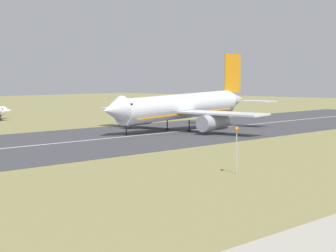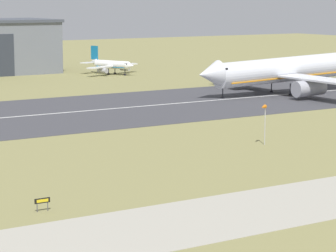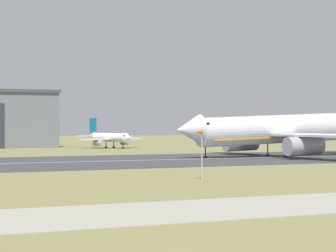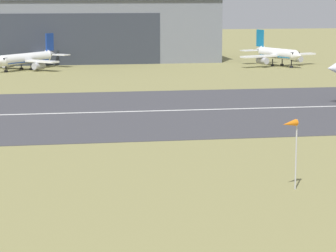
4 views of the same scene
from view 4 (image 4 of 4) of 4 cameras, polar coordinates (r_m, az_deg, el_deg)
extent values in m
cube|color=slate|center=(208.89, -7.70, 6.81)|extent=(79.50, 26.41, 15.69)
cube|color=#2D333D|center=(195.75, -7.53, 6.17)|extent=(47.70, 0.12, 12.55)
cylinder|color=white|center=(185.55, -10.19, 4.79)|extent=(12.02, 13.19, 2.45)
cone|color=white|center=(192.46, -8.38, 5.14)|extent=(3.59, 3.66, 2.20)
cube|color=black|center=(179.92, -11.80, 4.75)|extent=(2.29, 2.20, 0.44)
cube|color=navy|center=(185.61, -10.19, 4.58)|extent=(10.91, 11.95, 0.20)
cube|color=white|center=(188.85, -11.44, 4.70)|extent=(7.63, 7.13, 0.40)
cylinder|color=#A8A8B2|center=(188.14, -11.39, 4.38)|extent=(3.24, 3.39, 1.52)
cube|color=white|center=(181.95, -9.02, 4.60)|extent=(7.63, 7.13, 0.40)
cylinder|color=#A8A8B2|center=(182.07, -9.26, 4.27)|extent=(3.24, 3.39, 1.52)
cube|color=navy|center=(191.93, -8.49, 5.98)|extent=(1.97, 2.18, 4.16)
cube|color=white|center=(194.42, -9.09, 5.14)|extent=(4.35, 4.22, 0.24)
cube|color=white|center=(190.48, -7.67, 5.09)|extent=(4.35, 4.22, 0.24)
cylinder|color=black|center=(180.92, -11.54, 4.02)|extent=(0.24, 0.24, 1.40)
cylinder|color=black|center=(180.96, -11.54, 3.87)|extent=(0.84, 0.84, 0.44)
cylinder|color=black|center=(186.83, -10.48, 4.22)|extent=(0.24, 0.24, 1.40)
cylinder|color=black|center=(186.87, -10.47, 4.08)|extent=(0.84, 0.84, 0.44)
cylinder|color=black|center=(184.89, -9.79, 4.19)|extent=(0.24, 0.24, 1.40)
cylinder|color=black|center=(184.94, -9.79, 4.04)|extent=(0.84, 0.84, 0.44)
cylinder|color=white|center=(193.65, 7.91, 5.17)|extent=(6.75, 12.42, 2.47)
cone|color=white|center=(188.05, 9.31, 5.01)|extent=(3.10, 2.96, 2.47)
cone|color=white|center=(199.62, 6.53, 5.46)|extent=(3.14, 3.56, 2.22)
cube|color=black|center=(188.94, 9.07, 5.19)|extent=(2.35, 1.78, 0.44)
cube|color=#146B9E|center=(193.70, 7.90, 4.97)|extent=(6.19, 11.22, 0.20)
cube|color=white|center=(189.79, 6.54, 4.99)|extent=(9.64, 5.39, 0.40)
cylinder|color=#A8A8B2|center=(190.00, 6.79, 4.68)|extent=(2.58, 3.55, 1.53)
cube|color=white|center=(197.30, 9.31, 5.09)|extent=(9.64, 5.39, 0.40)
cylinder|color=#A8A8B2|center=(196.57, 9.21, 4.78)|extent=(2.58, 3.55, 1.53)
cube|color=#146B9E|center=(199.08, 6.62, 6.28)|extent=(1.23, 2.61, 4.20)
cube|color=white|center=(197.70, 5.81, 5.41)|extent=(4.37, 3.55, 0.24)
cube|color=white|center=(201.50, 7.24, 5.46)|extent=(4.37, 3.55, 0.24)
cylinder|color=black|center=(189.99, 8.84, 4.42)|extent=(0.24, 0.24, 1.83)
cylinder|color=black|center=(190.05, 8.83, 4.21)|extent=(0.84, 0.84, 0.44)
cylinder|color=black|center=(193.09, 7.50, 4.53)|extent=(0.24, 0.24, 1.83)
cylinder|color=black|center=(193.15, 7.50, 4.33)|extent=(0.84, 0.84, 0.44)
cylinder|color=black|center=(194.95, 8.19, 4.56)|extent=(0.24, 0.24, 1.83)
cylinder|color=black|center=(195.01, 8.18, 4.36)|extent=(0.84, 0.84, 0.44)
cylinder|color=#B7B7BC|center=(72.15, 9.17, -2.04)|extent=(0.14, 0.14, 6.39)
cone|color=orange|center=(70.80, 8.71, 0.17)|extent=(1.84, 1.49, 0.60)
camera|label=1|loc=(51.04, -82.63, -3.53)|focal=70.00mm
camera|label=2|loc=(63.05, -128.19, -1.14)|focal=85.00mm
camera|label=3|loc=(35.46, -137.94, -23.80)|focal=85.00mm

